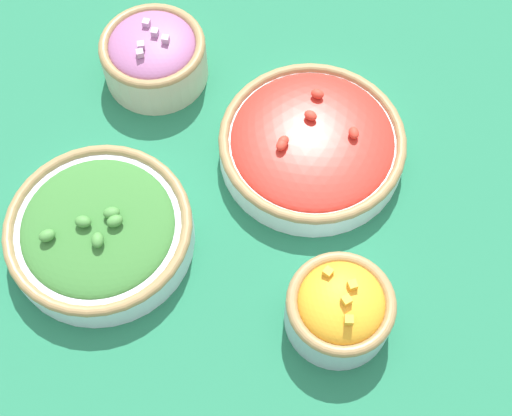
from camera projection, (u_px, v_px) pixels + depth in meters
name	position (u px, v px, depth m)	size (l,w,h in m)	color
ground_plane	(256.00, 220.00, 0.80)	(3.00, 3.00, 0.00)	#23704C
bowl_cherry_tomatoes	(312.00, 144.00, 0.82)	(0.22, 0.22, 0.06)	white
bowl_broccoli	(100.00, 230.00, 0.77)	(0.20, 0.20, 0.06)	silver
bowl_red_onion	(154.00, 55.00, 0.86)	(0.13, 0.13, 0.08)	beige
bowl_squash	(340.00, 308.00, 0.72)	(0.11, 0.11, 0.08)	#B2C1CC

